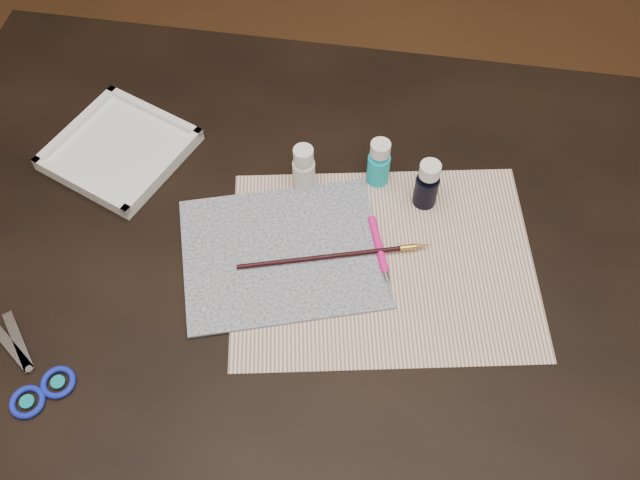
# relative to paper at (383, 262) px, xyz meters

# --- Properties ---
(ground) EXTENTS (3.50, 3.50, 0.02)m
(ground) POSITION_rel_paper_xyz_m (-0.09, -0.01, -0.76)
(ground) COLOR #422614
(ground) RESTS_ON ground
(table) EXTENTS (1.30, 0.90, 0.75)m
(table) POSITION_rel_paper_xyz_m (-0.09, -0.01, -0.38)
(table) COLOR black
(table) RESTS_ON ground
(paper) EXTENTS (0.48, 0.40, 0.00)m
(paper) POSITION_rel_paper_xyz_m (0.00, 0.00, 0.00)
(paper) COLOR silver
(paper) RESTS_ON table
(canvas) EXTENTS (0.34, 0.30, 0.00)m
(canvas) POSITION_rel_paper_xyz_m (-0.14, -0.01, 0.00)
(canvas) COLOR #0E1633
(canvas) RESTS_ON paper
(paint_bottle_white) EXTENTS (0.04, 0.04, 0.08)m
(paint_bottle_white) POSITION_rel_paper_xyz_m (-0.13, 0.12, 0.04)
(paint_bottle_white) COLOR silver
(paint_bottle_white) RESTS_ON table
(paint_bottle_cyan) EXTENTS (0.04, 0.04, 0.08)m
(paint_bottle_cyan) POSITION_rel_paper_xyz_m (-0.02, 0.15, 0.04)
(paint_bottle_cyan) COLOR #12B7C5
(paint_bottle_cyan) RESTS_ON table
(paint_bottle_navy) EXTENTS (0.05, 0.05, 0.09)m
(paint_bottle_navy) POSITION_rel_paper_xyz_m (0.05, 0.12, 0.04)
(paint_bottle_navy) COLOR black
(paint_bottle_navy) RESTS_ON table
(paintbrush) EXTENTS (0.27, 0.09, 0.01)m
(paintbrush) POSITION_rel_paper_xyz_m (-0.07, -0.01, 0.01)
(paintbrush) COLOR black
(paintbrush) RESTS_ON canvas
(craft_knife) EXTENTS (0.06, 0.14, 0.01)m
(craft_knife) POSITION_rel_paper_xyz_m (-0.00, 0.00, 0.01)
(craft_knife) COLOR #ED1589
(craft_knife) RESTS_ON paper
(scissors) EXTENTS (0.19, 0.18, 0.01)m
(scissors) POSITION_rel_paper_xyz_m (-0.45, -0.23, 0.00)
(scissors) COLOR silver
(scissors) RESTS_ON table
(palette_tray) EXTENTS (0.25, 0.25, 0.02)m
(palette_tray) POSITION_rel_paper_xyz_m (-0.43, 0.14, 0.01)
(palette_tray) COLOR white
(palette_tray) RESTS_ON table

